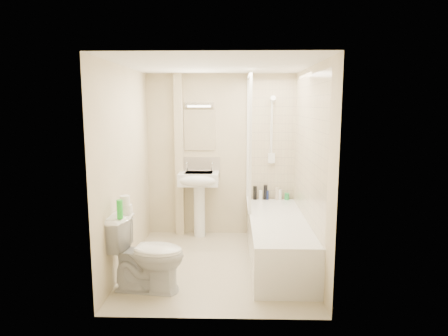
{
  "coord_description": "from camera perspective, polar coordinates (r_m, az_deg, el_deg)",
  "views": [
    {
      "loc": [
        0.2,
        -4.67,
        1.96
      ],
      "look_at": [
        0.07,
        0.2,
        1.18
      ],
      "focal_mm": 32.0,
      "sensor_mm": 36.0,
      "label": 1
    }
  ],
  "objects": [
    {
      "name": "floor",
      "position": [
        5.07,
        -0.89,
        -13.65
      ],
      "size": [
        2.5,
        2.5,
        0.0
      ],
      "primitive_type": "plane",
      "color": "beige",
      "rests_on": "ground"
    },
    {
      "name": "ceiling",
      "position": [
        4.69,
        -0.97,
        14.48
      ],
      "size": [
        2.2,
        2.5,
        0.02
      ],
      "primitive_type": "cube",
      "color": "white",
      "rests_on": "wall_back"
    },
    {
      "name": "wall_back",
      "position": [
        5.97,
        -0.42,
        1.79
      ],
      "size": [
        2.2,
        0.02,
        2.4
      ],
      "primitive_type": "cube",
      "color": "beige",
      "rests_on": "ground"
    },
    {
      "name": "splashback",
      "position": [
        6.0,
        -3.46,
        0.18
      ],
      "size": [
        0.6,
        0.02,
        0.3
      ],
      "primitive_type": "cube",
      "color": "beige",
      "rests_on": "wall_back"
    },
    {
      "name": "pipe_boxing",
      "position": [
        5.96,
        -6.41,
        1.73
      ],
      "size": [
        0.12,
        0.12,
        2.4
      ],
      "primitive_type": "cube",
      "color": "beige",
      "rests_on": "ground"
    },
    {
      "name": "bottle_black_b",
      "position": [
        5.99,
        5.95,
        -3.47
      ],
      "size": [
        0.06,
        0.06,
        0.22
      ],
      "primitive_type": "cylinder",
      "color": "black",
      "rests_on": "bathtub"
    },
    {
      "name": "bathtub",
      "position": [
        5.12,
        7.71,
        -10.01
      ],
      "size": [
        0.7,
        2.1,
        0.55
      ],
      "color": "white",
      "rests_on": "ground"
    },
    {
      "name": "bottle_white_a",
      "position": [
        5.99,
        5.26,
        -3.85
      ],
      "size": [
        0.05,
        0.05,
        0.14
      ],
      "primitive_type": "cylinder",
      "color": "white",
      "rests_on": "bathtub"
    },
    {
      "name": "bottle_green",
      "position": [
        6.04,
        8.97,
        -4.04
      ],
      "size": [
        0.07,
        0.07,
        0.1
      ],
      "primitive_type": "cylinder",
      "color": "green",
      "rests_on": "bathtub"
    },
    {
      "name": "toilet_roll_lower",
      "position": [
        4.4,
        -13.72,
        -5.72
      ],
      "size": [
        0.12,
        0.12,
        0.1
      ],
      "primitive_type": "cylinder",
      "color": "white",
      "rests_on": "toilet"
    },
    {
      "name": "green_bottle",
      "position": [
        4.21,
        -14.67,
        -5.73
      ],
      "size": [
        0.06,
        0.06,
        0.19
      ],
      "primitive_type": "cylinder",
      "color": "green",
      "rests_on": "toilet"
    },
    {
      "name": "bottle_blue",
      "position": [
        6.0,
        6.17,
        -3.88
      ],
      "size": [
        0.05,
        0.05,
        0.13
      ],
      "primitive_type": "cylinder",
      "color": "navy",
      "rests_on": "bathtub"
    },
    {
      "name": "strip_light",
      "position": [
        5.91,
        -3.56,
        8.99
      ],
      "size": [
        0.42,
        0.07,
        0.07
      ],
      "primitive_type": "cube",
      "color": "silver",
      "rests_on": "wall_back"
    },
    {
      "name": "toilet_roll_upper",
      "position": [
        4.35,
        -14.0,
        -4.53
      ],
      "size": [
        0.11,
        0.11,
        0.1
      ],
      "primitive_type": "cylinder",
      "color": "white",
      "rests_on": "toilet_roll_lower"
    },
    {
      "name": "shower_fixture",
      "position": [
        5.9,
        6.86,
        5.02
      ],
      "size": [
        0.1,
        0.16,
        0.99
      ],
      "color": "white",
      "rests_on": "wall_back"
    },
    {
      "name": "bottle_cream",
      "position": [
        6.01,
        7.59,
        -3.64
      ],
      "size": [
        0.06,
        0.06,
        0.18
      ],
      "primitive_type": "cylinder",
      "color": "beige",
      "rests_on": "bathtub"
    },
    {
      "name": "pedestal_sink",
      "position": [
        5.83,
        -3.63,
        -2.59
      ],
      "size": [
        0.58,
        0.51,
        1.11
      ],
      "color": "white",
      "rests_on": "ground"
    },
    {
      "name": "wall_right",
      "position": [
        4.81,
        12.27,
        -0.19
      ],
      "size": [
        0.02,
        2.5,
        2.4
      ],
      "primitive_type": "cube",
      "color": "beige",
      "rests_on": "ground"
    },
    {
      "name": "shower_screen",
      "position": [
        5.49,
        3.6,
        3.76
      ],
      "size": [
        0.04,
        0.92,
        1.8
      ],
      "color": "white",
      "rests_on": "bathtub"
    },
    {
      "name": "tile_right",
      "position": [
        4.92,
        11.91,
        2.67
      ],
      "size": [
        0.01,
        2.1,
        1.75
      ],
      "primitive_type": "cube",
      "color": "beige",
      "rests_on": "wall_right"
    },
    {
      "name": "mirror",
      "position": [
        5.94,
        -3.51,
        5.42
      ],
      "size": [
        0.46,
        0.01,
        0.6
      ],
      "primitive_type": "cube",
      "color": "white",
      "rests_on": "wall_back"
    },
    {
      "name": "tile_back",
      "position": [
        5.96,
        6.82,
        3.89
      ],
      "size": [
        0.7,
        0.01,
        1.75
      ],
      "primitive_type": "cube",
      "color": "beige",
      "rests_on": "wall_back"
    },
    {
      "name": "toilet",
      "position": [
        4.38,
        -10.95,
        -11.89
      ],
      "size": [
        0.66,
        0.91,
        0.81
      ],
      "primitive_type": "imported",
      "rotation": [
        0.0,
        0.0,
        1.44
      ],
      "color": "white",
      "rests_on": "ground"
    },
    {
      "name": "bottle_black_a",
      "position": [
        5.98,
        4.45,
        -3.56
      ],
      "size": [
        0.06,
        0.06,
        0.2
      ],
      "primitive_type": "cylinder",
      "color": "black",
      "rests_on": "bathtub"
    },
    {
      "name": "wall_left",
      "position": [
        4.91,
        -13.88,
        -0.08
      ],
      "size": [
        0.02,
        2.5,
        2.4
      ],
      "primitive_type": "cube",
      "color": "beige",
      "rests_on": "ground"
    },
    {
      "name": "bottle_white_b",
      "position": [
        6.02,
        7.98,
        -3.79
      ],
      "size": [
        0.06,
        0.06,
        0.15
      ],
      "primitive_type": "cylinder",
      "color": "white",
      "rests_on": "bathtub"
    }
  ]
}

